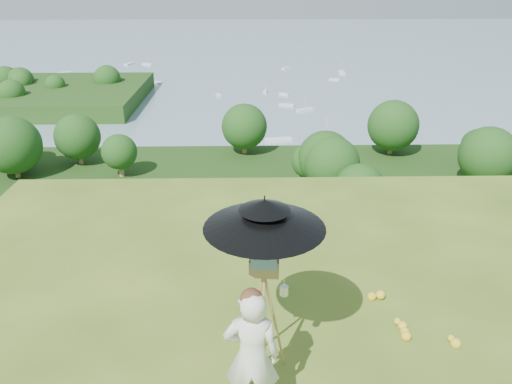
{
  "coord_description": "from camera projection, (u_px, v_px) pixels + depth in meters",
  "views": [
    {
      "loc": [
        -1.8,
        -3.65,
        4.35
      ],
      "look_at": [
        -1.65,
        3.29,
        1.28
      ],
      "focal_mm": 35.0,
      "sensor_mm": 36.0,
      "label": 1
    }
  ],
  "objects": [
    {
      "name": "forest_slope",
      "position": [
        266.0,
        343.0,
        48.87
      ],
      "size": [
        140.0,
        56.0,
        22.0
      ],
      "primitive_type": "cube",
      "color": "black",
      "rests_on": "bay_water"
    },
    {
      "name": "shoreline_tier",
      "position": [
        256.0,
        221.0,
        88.27
      ],
      "size": [
        170.0,
        28.0,
        8.0
      ],
      "primitive_type": "cube",
      "color": "#70655A",
      "rests_on": "bay_water"
    },
    {
      "name": "bay_water",
      "position": [
        249.0,
        59.0,
        238.33
      ],
      "size": [
        700.0,
        700.0,
        0.0
      ],
      "primitive_type": "plane",
      "color": "gray",
      "rests_on": "ground"
    },
    {
      "name": "peninsula",
      "position": [
        13.0,
        87.0,
        157.08
      ],
      "size": [
        90.0,
        60.0,
        12.0
      ],
      "primitive_type": null,
      "color": "black",
      "rests_on": "bay_water"
    },
    {
      "name": "slope_trees",
      "position": [
        267.0,
        216.0,
        43.2
      ],
      "size": [
        110.0,
        50.0,
        6.0
      ],
      "primitive_type": null,
      "color": "#214514",
      "rests_on": "forest_slope"
    },
    {
      "name": "harbor_town",
      "position": [
        256.0,
        187.0,
        85.64
      ],
      "size": [
        110.0,
        22.0,
        5.0
      ],
      "primitive_type": null,
      "color": "silver",
      "rests_on": "shoreline_tier"
    },
    {
      "name": "moored_boats",
      "position": [
        213.0,
        97.0,
        165.7
      ],
      "size": [
        140.0,
        140.0,
        0.7
      ],
      "primitive_type": null,
      "color": "white",
      "rests_on": "bay_water"
    },
    {
      "name": "painter",
      "position": [
        252.0,
        356.0,
        5.04
      ],
      "size": [
        0.6,
        0.42,
        1.58
      ],
      "primitive_type": "imported",
      "rotation": [
        0.0,
        0.0,
        3.07
      ],
      "color": "white",
      "rests_on": "ground"
    },
    {
      "name": "field_easel",
      "position": [
        264.0,
        315.0,
        5.57
      ],
      "size": [
        0.71,
        0.71,
        1.68
      ],
      "primitive_type": null,
      "rotation": [
        0.0,
        0.0,
        -0.12
      ],
      "color": "#A17E43",
      "rests_on": "ground"
    },
    {
      "name": "sun_umbrella",
      "position": [
        264.0,
        235.0,
        5.19
      ],
      "size": [
        1.35,
        1.35,
        0.9
      ],
      "primitive_type": null,
      "rotation": [
        0.0,
        0.0,
        -0.06
      ],
      "color": "black",
      "rests_on": "field_easel"
    },
    {
      "name": "painter_cap",
      "position": [
        251.0,
        295.0,
        4.74
      ],
      "size": [
        0.23,
        0.27,
        0.1
      ],
      "primitive_type": null,
      "rotation": [
        0.0,
        0.0,
        -0.06
      ],
      "color": "#D47574",
      "rests_on": "painter"
    }
  ]
}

